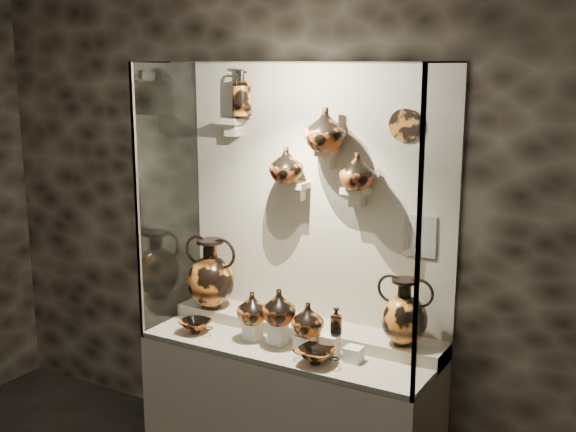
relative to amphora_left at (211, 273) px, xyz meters
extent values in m
cube|color=black|center=(0.63, 0.21, 0.48)|extent=(5.00, 0.02, 3.20)
cube|color=beige|center=(0.63, -0.11, -0.72)|extent=(1.70, 0.60, 0.80)
cube|color=#B9AA90|center=(0.63, -0.11, -0.30)|extent=(1.68, 0.58, 0.03)
cube|color=#B9AA90|center=(0.63, 0.06, -0.27)|extent=(1.70, 0.25, 0.10)
cube|color=beige|center=(0.63, 0.20, 0.48)|extent=(1.70, 0.03, 1.60)
cube|color=white|center=(0.63, -0.41, 0.48)|extent=(1.70, 0.01, 1.60)
cube|color=white|center=(-0.22, -0.11, 0.48)|extent=(0.01, 0.60, 1.60)
cube|color=white|center=(1.48, -0.11, 0.48)|extent=(0.01, 0.60, 1.60)
cube|color=white|center=(0.63, -0.11, 1.28)|extent=(1.70, 0.60, 0.01)
cube|color=gray|center=(-0.21, -0.40, 0.48)|extent=(0.02, 0.02, 1.60)
cube|color=gray|center=(1.47, -0.40, 0.48)|extent=(0.02, 0.02, 1.60)
cube|color=silver|center=(0.41, -0.16, -0.24)|extent=(0.09, 0.09, 0.10)
cube|color=silver|center=(0.58, -0.16, -0.22)|extent=(0.09, 0.09, 0.13)
cube|color=silver|center=(0.75, -0.16, -0.24)|extent=(0.09, 0.09, 0.09)
cube|color=silver|center=(0.91, -0.16, -0.23)|extent=(0.09, 0.09, 0.12)
cube|color=silver|center=(1.05, -0.16, -0.25)|extent=(0.09, 0.09, 0.08)
cube|color=beige|center=(0.08, 0.13, 0.93)|extent=(0.14, 0.12, 0.04)
cube|color=beige|center=(0.53, 0.13, 0.58)|extent=(0.14, 0.12, 0.04)
cube|color=beige|center=(0.73, 0.13, 0.78)|extent=(0.10, 0.12, 0.04)
cube|color=beige|center=(0.91, 0.13, 0.58)|extent=(0.14, 0.12, 0.04)
imported|color=orange|center=(0.42, -0.18, -0.10)|extent=(0.21, 0.21, 0.19)
imported|color=#A9491D|center=(0.60, -0.18, -0.06)|extent=(0.21, 0.21, 0.20)
imported|color=orange|center=(0.77, -0.16, -0.11)|extent=(0.21, 0.21, 0.19)
imported|color=#A9491D|center=(0.49, 0.08, 0.70)|extent=(0.23, 0.23, 0.21)
imported|color=#A9491D|center=(0.75, 0.06, 0.92)|extent=(0.28, 0.28, 0.24)
imported|color=#A9491D|center=(0.94, 0.08, 0.70)|extent=(0.25, 0.25, 0.20)
cylinder|color=#B25F23|center=(1.17, 0.17, 0.95)|extent=(0.18, 0.02, 0.18)
cube|color=beige|center=(1.27, 0.18, 0.35)|extent=(0.17, 0.01, 0.23)
camera|label=1|loc=(2.55, -3.47, 1.28)|focal=45.00mm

